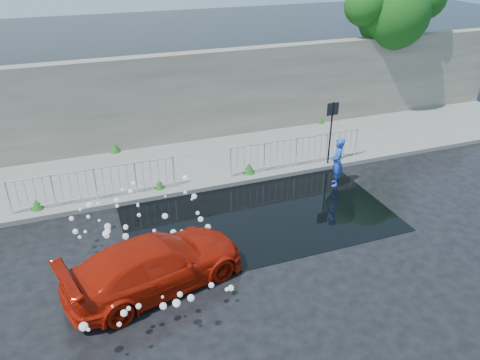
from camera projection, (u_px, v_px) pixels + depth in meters
name	position (u px, v px, depth m)	size (l,w,h in m)	color
ground	(253.00, 234.00, 13.43)	(90.00, 90.00, 0.00)	black
pavement	(204.00, 162.00, 17.54)	(30.00, 4.00, 0.15)	#63645F
curb	(220.00, 185.00, 15.88)	(30.00, 0.25, 0.16)	#63645F
retaining_wall	(186.00, 98.00, 18.52)	(30.00, 0.60, 3.50)	#625D53
puddle	(256.00, 213.00, 14.41)	(8.00, 5.00, 0.01)	black
sign_post	(331.00, 123.00, 16.50)	(0.45, 0.06, 2.50)	black
tree	(395.00, 10.00, 20.34)	(4.90, 3.19, 6.20)	#332114
railing_left	(95.00, 183.00, 14.63)	(5.05, 0.05, 1.10)	silver
railing_right	(296.00, 151.00, 16.80)	(5.05, 0.05, 1.10)	silver
weeds	(201.00, 162.00, 16.94)	(12.17, 3.93, 0.37)	#155016
water_spray	(147.00, 238.00, 12.00)	(3.62, 5.61, 1.04)	white
red_car	(156.00, 264.00, 11.18)	(1.79, 4.42, 1.28)	#A31506
person	(337.00, 162.00, 15.69)	(0.62, 0.41, 1.71)	blue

